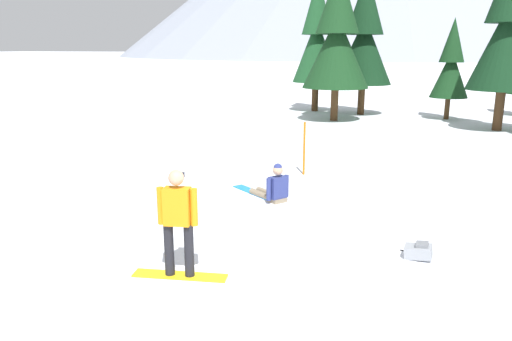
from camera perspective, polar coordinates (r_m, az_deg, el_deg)
name	(u,v)px	position (r m, az deg, el deg)	size (l,w,h in m)	color
ground_plane	(292,297)	(7.36, 4.15, -14.33)	(800.00, 800.00, 0.00)	white
snowboarder_foreground	(178,221)	(7.68, -8.99, -5.81)	(1.52, 0.59, 1.72)	yellow
snowboarder_midground	(273,187)	(11.59, 1.94, -1.95)	(1.69, 1.32, 0.92)	gray
backpack_grey	(419,251)	(8.94, 18.22, -8.79)	(0.54, 0.34, 0.30)	gray
trail_marker_pole	(304,149)	(13.90, 5.57, 2.54)	(0.06, 0.06, 1.50)	orange
pine_tree_leaning	(317,38)	(28.32, 7.01, 14.92)	(2.57, 2.57, 7.37)	#472D19
pine_tree_tall	(451,65)	(26.53, 21.56, 11.27)	(1.82, 1.82, 4.92)	#472D19
pine_tree_broad	(337,37)	(24.57, 9.31, 14.89)	(3.18, 3.18, 7.27)	#472D19
pine_tree_young	(509,27)	(23.74, 27.10, 14.46)	(2.96, 2.96, 7.90)	#472D19
pine_tree_short	(364,38)	(27.19, 12.37, 14.68)	(3.00, 3.00, 7.30)	#472D19
peak_central_summit	(262,4)	(275.72, 0.67, 18.65)	(135.96, 135.96, 49.91)	#B2B7C6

